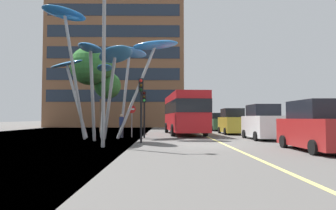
{
  "coord_description": "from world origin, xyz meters",
  "views": [
    {
      "loc": [
        -2.21,
        -15.79,
        1.45
      ],
      "look_at": [
        -1.94,
        7.85,
        2.5
      ],
      "focal_mm": 31.05,
      "sensor_mm": 36.0,
      "label": 1
    }
  ],
  "objects": [
    {
      "name": "traffic_light_kerb_near",
      "position": [
        -3.57,
        0.94,
        2.69
      ],
      "size": [
        0.28,
        0.42,
        3.72
      ],
      "color": "black",
      "rests_on": "ground"
    },
    {
      "name": "car_parked_near",
      "position": [
        4.44,
        -3.13,
        1.03
      ],
      "size": [
        1.94,
        4.59,
        2.22
      ],
      "color": "maroon",
      "rests_on": "ground"
    },
    {
      "name": "car_parked_mid",
      "position": [
        4.39,
        3.69,
        1.1
      ],
      "size": [
        1.97,
        4.24,
        2.34
      ],
      "color": "silver",
      "rests_on": "ground"
    },
    {
      "name": "street_lamp",
      "position": [
        -4.98,
        -1.31,
        5.13
      ],
      "size": [
        1.45,
        0.44,
        8.16
      ],
      "color": "gray",
      "rests_on": "ground"
    },
    {
      "name": "backdrop_building",
      "position": [
        -10.09,
        34.29,
        11.67
      ],
      "size": [
        21.69,
        11.73,
        23.34
      ],
      "color": "brown",
      "rests_on": "ground"
    },
    {
      "name": "car_side_street",
      "position": [
        3.91,
        17.48,
        0.95
      ],
      "size": [
        1.96,
        4.44,
        2.01
      ],
      "color": "#2D5138",
      "rests_on": "ground"
    },
    {
      "name": "tree_pavement_near",
      "position": [
        -8.87,
        12.39,
        6.08
      ],
      "size": [
        4.61,
        4.8,
        8.26
      ],
      "color": "brown",
      "rests_on": "ground"
    },
    {
      "name": "pedestrian",
      "position": [
        -5.37,
        5.5,
        0.87
      ],
      "size": [
        0.34,
        0.34,
        1.73
      ],
      "color": "#2D3342",
      "rests_on": "ground"
    },
    {
      "name": "red_bus",
      "position": [
        -0.49,
        9.76,
        2.03
      ],
      "size": [
        3.42,
        9.93,
        3.71
      ],
      "color": "red",
      "rests_on": "ground"
    },
    {
      "name": "car_parked_far",
      "position": [
        3.86,
        10.23,
        1.07
      ],
      "size": [
        2.0,
        4.25,
        2.29
      ],
      "color": "gold",
      "rests_on": "ground"
    },
    {
      "name": "no_entry_sign",
      "position": [
        -4.69,
        6.08,
        1.61
      ],
      "size": [
        0.6,
        0.12,
        2.4
      ],
      "color": "gray",
      "rests_on": "ground"
    },
    {
      "name": "ground",
      "position": [
        -0.75,
        0.0,
        -0.05
      ],
      "size": [
        120.0,
        240.0,
        0.1
      ],
      "color": "#54514F"
    },
    {
      "name": "traffic_light_kerb_far",
      "position": [
        -3.67,
        5.04,
        2.44
      ],
      "size": [
        0.28,
        0.42,
        3.36
      ],
      "color": "black",
      "rests_on": "ground"
    },
    {
      "name": "leaf_sculpture",
      "position": [
        -6.19,
        4.38,
        5.82
      ],
      "size": [
        10.53,
        9.14,
        8.84
      ],
      "color": "#9EA0A5",
      "rests_on": "ground"
    }
  ]
}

